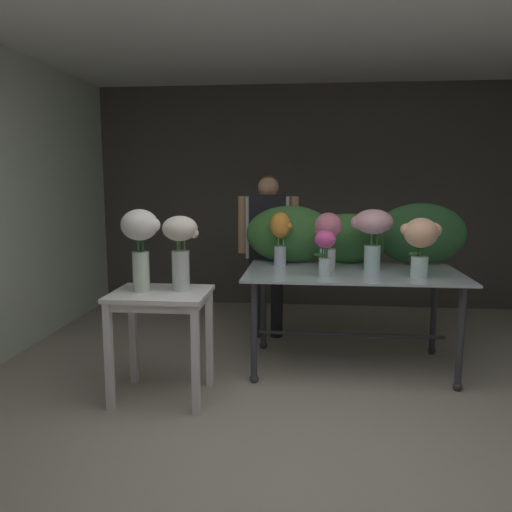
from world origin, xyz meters
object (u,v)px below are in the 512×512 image
(side_table_white, at_px, (161,308))
(vase_fuchsia_roses, at_px, (325,249))
(vase_cream_lisianthus_tall, at_px, (180,244))
(display_table_glass, at_px, (352,285))
(vase_blush_peonies, at_px, (373,229))
(vase_sunset_lilies, at_px, (280,233))
(florist, at_px, (268,239))
(vase_white_roses_tall, at_px, (140,238))
(vase_peach_dahlias, at_px, (421,239))
(vase_rosy_hydrangea, at_px, (328,235))

(side_table_white, bearing_deg, vase_fuchsia_roses, 22.10)
(side_table_white, bearing_deg, vase_cream_lisianthus_tall, 22.78)
(display_table_glass, distance_m, vase_blush_peonies, 0.49)
(vase_sunset_lilies, bearing_deg, vase_cream_lisianthus_tall, -126.59)
(florist, xyz_separation_m, vase_cream_lisianthus_tall, (-0.50, -1.45, 0.13))
(display_table_glass, xyz_separation_m, vase_fuchsia_roses, (-0.23, -0.27, 0.34))
(vase_fuchsia_roses, height_order, vase_cream_lisianthus_tall, vase_cream_lisianthus_tall)
(vase_blush_peonies, xyz_separation_m, vase_white_roses_tall, (-1.67, -0.79, -0.00))
(florist, height_order, vase_blush_peonies, florist)
(display_table_glass, bearing_deg, side_table_white, -151.89)
(vase_fuchsia_roses, bearing_deg, vase_blush_peonies, 39.59)
(side_table_white, xyz_separation_m, florist, (0.64, 1.51, 0.31))
(vase_blush_peonies, bearing_deg, display_table_glass, -161.75)
(vase_fuchsia_roses, xyz_separation_m, vase_sunset_lilies, (-0.37, 0.46, 0.06))
(florist, distance_m, vase_blush_peonies, 1.17)
(vase_peach_dahlias, bearing_deg, vase_rosy_hydrangea, 158.14)
(vase_fuchsia_roses, relative_size, vase_blush_peonies, 0.71)
(vase_peach_dahlias, bearing_deg, side_table_white, -165.10)
(vase_sunset_lilies, bearing_deg, vase_white_roses_tall, -134.44)
(display_table_glass, height_order, florist, florist)
(vase_fuchsia_roses, height_order, vase_rosy_hydrangea, vase_rosy_hydrangea)
(vase_rosy_hydrangea, bearing_deg, vase_fuchsia_roses, -95.88)
(display_table_glass, relative_size, florist, 1.08)
(vase_fuchsia_roses, bearing_deg, vase_white_roses_tall, -159.94)
(display_table_glass, xyz_separation_m, vase_white_roses_tall, (-1.51, -0.74, 0.46))
(florist, bearing_deg, vase_cream_lisianthus_tall, -109.10)
(vase_cream_lisianthus_tall, bearing_deg, florist, 70.90)
(side_table_white, relative_size, vase_white_roses_tall, 1.35)
(vase_rosy_hydrangea, bearing_deg, vase_white_roses_tall, -149.64)
(side_table_white, bearing_deg, vase_white_roses_tall, -179.84)
(display_table_glass, xyz_separation_m, vase_peach_dahlias, (0.48, -0.24, 0.41))
(vase_peach_dahlias, distance_m, vase_white_roses_tall, 2.06)
(vase_rosy_hydrangea, distance_m, vase_sunset_lilies, 0.43)
(vase_blush_peonies, bearing_deg, vase_peach_dahlias, -42.75)
(florist, bearing_deg, vase_fuchsia_roses, -63.57)
(florist, bearing_deg, vase_sunset_lilies, -75.55)
(vase_sunset_lilies, relative_size, vase_white_roses_tall, 0.80)
(vase_peach_dahlias, bearing_deg, florist, 140.54)
(display_table_glass, relative_size, vase_sunset_lilies, 3.73)
(display_table_glass, distance_m, side_table_white, 1.57)
(florist, relative_size, vase_peach_dahlias, 3.51)
(side_table_white, height_order, vase_blush_peonies, vase_blush_peonies)
(side_table_white, bearing_deg, vase_rosy_hydrangea, 33.02)
(florist, distance_m, vase_peach_dahlias, 1.60)
(vase_white_roses_tall, distance_m, vase_cream_lisianthus_tall, 0.27)
(vase_fuchsia_roses, xyz_separation_m, vase_white_roses_tall, (-1.28, -0.47, 0.12))
(florist, xyz_separation_m, vase_sunset_lilies, (0.15, -0.57, 0.12))
(florist, relative_size, vase_fuchsia_roses, 4.47)
(display_table_glass, bearing_deg, vase_fuchsia_roses, -130.49)
(vase_rosy_hydrangea, distance_m, vase_white_roses_tall, 1.52)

